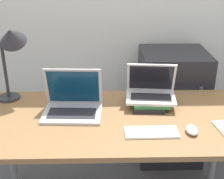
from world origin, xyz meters
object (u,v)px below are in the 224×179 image
object	(u,v)px
desk_lamp	(11,44)
wireless_keyboard	(151,132)
laptop_left	(73,104)
mini_fridge	(171,106)
book_stack	(149,103)
laptop_on_books	(151,91)
mouse	(192,130)

from	to	relation	value
desk_lamp	wireless_keyboard	bearing A→B (deg)	-27.18
laptop_left	mini_fridge	bearing A→B (deg)	39.50
laptop_left	mini_fridge	world-z (taller)	laptop_left
laptop_left	wireless_keyboard	bearing A→B (deg)	-29.65
book_stack	desk_lamp	bearing A→B (deg)	173.29
laptop_left	laptop_on_books	size ratio (longest dim) A/B	1.10
desk_lamp	laptop_left	bearing A→B (deg)	-24.10
book_stack	mini_fridge	distance (m)	0.66
book_stack	mouse	distance (m)	0.37
book_stack	desk_lamp	xyz separation A→B (m)	(-0.83, 0.10, 0.35)
laptop_left	wireless_keyboard	distance (m)	0.50
wireless_keyboard	mouse	bearing A→B (deg)	0.23
book_stack	mini_fridge	xyz separation A→B (m)	(0.26, 0.53, -0.30)
laptop_left	book_stack	bearing A→B (deg)	8.16
wireless_keyboard	laptop_left	bearing A→B (deg)	150.35
book_stack	laptop_on_books	xyz separation A→B (m)	(0.01, 0.03, 0.07)
laptop_left	laptop_on_books	bearing A→B (deg)	11.84
laptop_on_books	mini_fridge	world-z (taller)	laptop_on_books
laptop_left	laptop_on_books	distance (m)	0.49
laptop_on_books	book_stack	bearing A→B (deg)	-110.71
book_stack	laptop_on_books	bearing A→B (deg)	69.29
mouse	wireless_keyboard	bearing A→B (deg)	-179.77
laptop_left	mini_fridge	xyz separation A→B (m)	(0.72, 0.60, -0.33)
mini_fridge	book_stack	bearing A→B (deg)	-116.15
book_stack	laptop_left	bearing A→B (deg)	-171.84
wireless_keyboard	desk_lamp	distance (m)	0.98
laptop_left	mouse	xyz separation A→B (m)	(0.65, -0.25, -0.04)
wireless_keyboard	mouse	world-z (taller)	mouse
laptop_left	desk_lamp	size ratio (longest dim) A/B	0.68
laptop_on_books	mouse	size ratio (longest dim) A/B	3.21
desk_lamp	mini_fridge	xyz separation A→B (m)	(1.09, 0.43, -0.65)
desk_lamp	mini_fridge	size ratio (longest dim) A/B	0.56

